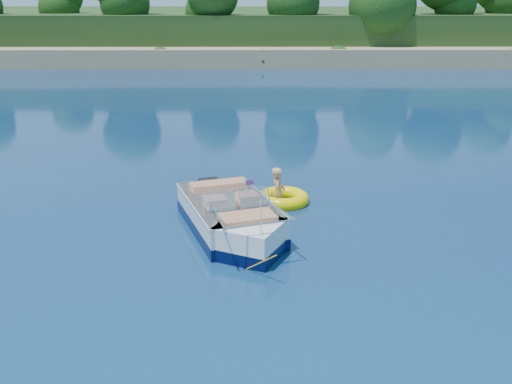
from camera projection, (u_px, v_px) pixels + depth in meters
ground at (239, 246)px, 13.01m from camera, size 160.00×160.00×0.00m
shoreline at (249, 34)px, 73.06m from camera, size 170.00×59.00×6.00m
motorboat at (233, 221)px, 13.56m from camera, size 2.85×4.95×1.71m
tow_tube at (283, 199)px, 15.75m from camera, size 1.71×1.71×0.39m
boy at (278, 202)px, 15.76m from camera, size 0.47×0.85×1.60m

